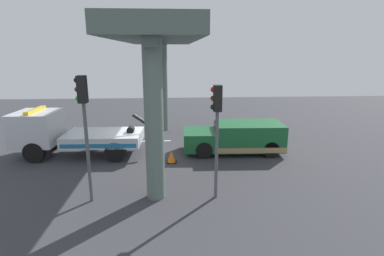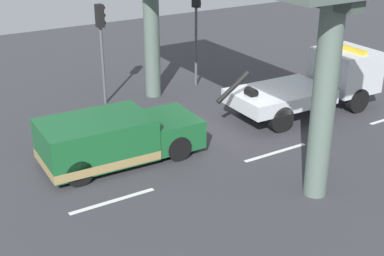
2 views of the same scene
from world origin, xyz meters
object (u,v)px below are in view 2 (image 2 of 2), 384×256
Objects in this scene: tow_truck_white at (318,81)px; traffic_light_near at (101,32)px; traffic_light_far at (196,15)px; traffic_cone_orange at (185,118)px; towed_van_green at (113,139)px.

tow_truck_white is 1.76× the size of traffic_light_near.
traffic_light_far is at bearing 0.00° from traffic_light_near.
traffic_light_near is at bearing -180.00° from traffic_light_far.
tow_truck_white reaches higher than traffic_cone_orange.
traffic_light_far is 7.88× the size of traffic_cone_orange.
tow_truck_white is 8.94m from towed_van_green.
traffic_cone_orange is (1.62, -3.74, -2.75)m from traffic_light_near.
traffic_light_far reaches higher than tow_truck_white.
traffic_light_near is (-7.01, 5.18, 1.82)m from tow_truck_white.
traffic_light_far is 5.59m from traffic_cone_orange.
towed_van_green is at bearing -158.25° from traffic_cone_orange.
traffic_light_far reaches higher than traffic_cone_orange.
tow_truck_white is at bearing -14.93° from traffic_cone_orange.
towed_van_green reaches higher than traffic_cone_orange.
traffic_light_far reaches higher than towed_van_green.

